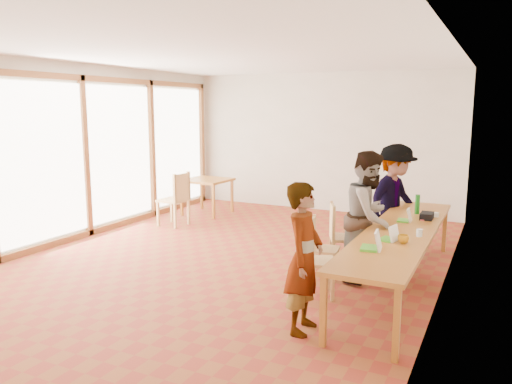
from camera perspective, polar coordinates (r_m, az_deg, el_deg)
ground at (r=7.70m, az=-2.52°, el=-7.39°), size 8.00×8.00×0.00m
wall_back at (r=11.06m, az=7.52°, el=5.64°), size 6.00×0.10×3.00m
wall_right at (r=6.51m, az=21.20°, el=2.35°), size 0.10×8.00×3.00m
window_wall at (r=9.20m, az=-19.01°, el=4.42°), size 0.10×8.00×3.00m
ceiling at (r=7.40m, az=-2.70°, el=15.58°), size 6.00×8.00×0.04m
communal_table at (r=6.49m, az=16.18°, el=-4.56°), size 0.80×4.00×0.75m
side_table at (r=10.68m, az=-5.62°, el=1.06°), size 0.90×0.90×0.75m
chair_near at (r=6.05m, az=6.08°, el=-6.77°), size 0.55×0.55×0.48m
chair_mid at (r=7.12m, az=9.46°, el=-4.20°), size 0.56×0.56×0.49m
chair_far at (r=6.74m, az=7.09°, el=-5.56°), size 0.43×0.43×0.43m
chair_empty at (r=8.71m, az=12.46°, el=-1.98°), size 0.43×0.43×0.46m
chair_spare at (r=9.63m, az=-8.97°, el=-0.17°), size 0.51×0.51×0.55m
person_near at (r=5.05m, az=5.52°, el=-7.52°), size 0.40×0.58×1.53m
person_mid at (r=6.65m, az=12.77°, el=-2.74°), size 0.75×0.91×1.71m
person_far at (r=7.92m, az=15.54°, el=-0.87°), size 1.01×1.27×1.71m
laptop_near at (r=5.50m, az=13.30°, el=-5.85°), size 0.24×0.27×0.21m
laptop_mid at (r=5.91m, az=15.13°, el=-4.92°), size 0.23×0.25×0.18m
laptop_far at (r=6.95m, az=16.81°, el=-2.85°), size 0.19×0.22×0.18m
yellow_mug at (r=5.84m, az=16.49°, el=-5.18°), size 0.15×0.15×0.10m
green_bottle at (r=7.47m, az=17.96°, el=-1.35°), size 0.07×0.07×0.28m
clear_glass at (r=6.20m, az=18.18°, el=-4.45°), size 0.07×0.07×0.09m
condiment_cup at (r=7.38m, az=19.87°, el=-2.45°), size 0.08×0.08×0.06m
pink_phone at (r=7.10m, az=18.51°, el=-3.02°), size 0.05×0.10×0.01m
black_pouch at (r=7.18m, az=18.94°, el=-2.60°), size 0.16×0.26×0.09m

